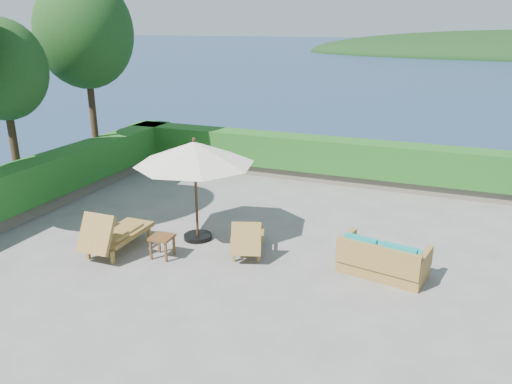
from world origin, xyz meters
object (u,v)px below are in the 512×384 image
at_px(patio_umbrella, 194,154).
at_px(side_table, 162,240).
at_px(wicker_loveseat, 382,260).
at_px(lounge_left, 114,233).
at_px(lounge_right, 248,238).

distance_m(patio_umbrella, side_table, 1.96).
bearing_deg(wicker_loveseat, lounge_left, -158.19).
xyz_separation_m(lounge_right, wicker_loveseat, (2.80, 0.07, -0.04)).
bearing_deg(lounge_right, side_table, -170.88).
bearing_deg(patio_umbrella, lounge_right, -11.22).
bearing_deg(wicker_loveseat, patio_umbrella, -172.01).
xyz_separation_m(lounge_left, wicker_loveseat, (5.46, 1.06, -0.12)).
distance_m(side_table, wicker_loveseat, 4.47).
xyz_separation_m(lounge_left, side_table, (1.09, 0.15, -0.04)).
xyz_separation_m(lounge_left, lounge_right, (2.66, 1.00, -0.07)).
height_order(lounge_right, wicker_loveseat, lounge_right).
height_order(patio_umbrella, lounge_left, patio_umbrella).
distance_m(patio_umbrella, lounge_right, 2.13).
distance_m(lounge_left, side_table, 1.10).
relative_size(patio_umbrella, wicker_loveseat, 1.72).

